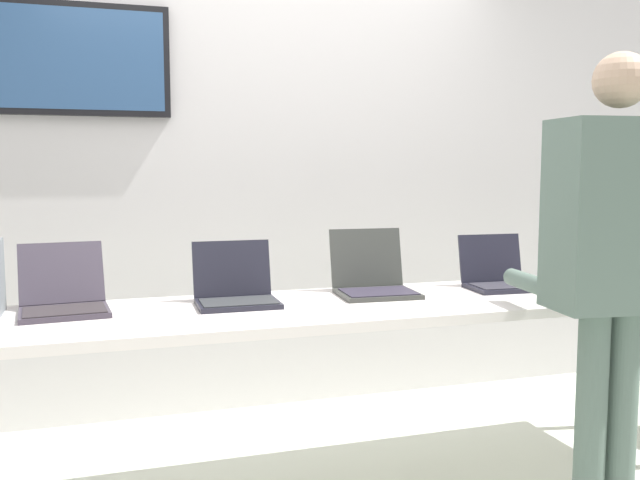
# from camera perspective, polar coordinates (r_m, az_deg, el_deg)

# --- Properties ---
(back_wall) EXTENTS (8.00, 0.11, 2.50)m
(back_wall) POSITION_cam_1_polar(r_m,az_deg,el_deg) (3.88, -4.38, 4.75)
(back_wall) COLOR silver
(back_wall) RESTS_ON ground
(workbench) EXTENTS (3.38, 0.70, 0.80)m
(workbench) POSITION_cam_1_polar(r_m,az_deg,el_deg) (2.86, 1.39, -6.17)
(workbench) COLOR silver
(workbench) RESTS_ON ground
(laptop_station_0) EXTENTS (0.35, 0.40, 0.25)m
(laptop_station_0) POSITION_cam_1_polar(r_m,az_deg,el_deg) (2.85, -20.31, -4.38)
(laptop_station_0) COLOR #3A333F
(laptop_station_0) RESTS_ON workbench
(laptop_station_1) EXTENTS (0.33, 0.30, 0.25)m
(laptop_station_1) POSITION_cam_1_polar(r_m,az_deg,el_deg) (2.85, -6.94, -4.07)
(laptop_station_1) COLOR #20202B
(laptop_station_1) RESTS_ON workbench
(laptop_station_2) EXTENTS (0.35, 0.35, 0.28)m
(laptop_station_2) POSITION_cam_1_polar(r_m,az_deg,el_deg) (3.06, 4.37, -3.24)
(laptop_station_2) COLOR #3A3C38
(laptop_station_2) RESTS_ON workbench
(laptop_station_3) EXTENTS (0.33, 0.30, 0.24)m
(laptop_station_3) POSITION_cam_1_polar(r_m,az_deg,el_deg) (3.30, 14.44, -2.86)
(laptop_station_3) COLOR #20202D
(laptop_station_3) RESTS_ON workbench
(laptop_station_4) EXTENTS (0.33, 0.33, 0.24)m
(laptop_station_4) POSITION_cam_1_polar(r_m,az_deg,el_deg) (3.68, 22.13, -2.21)
(laptop_station_4) COLOR #ACB5B3
(laptop_station_4) RESTS_ON workbench
(person) EXTENTS (0.49, 0.63, 1.75)m
(person) POSITION_cam_1_polar(r_m,az_deg,el_deg) (2.68, 22.85, -0.67)
(person) COLOR #55685E
(person) RESTS_ON ground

